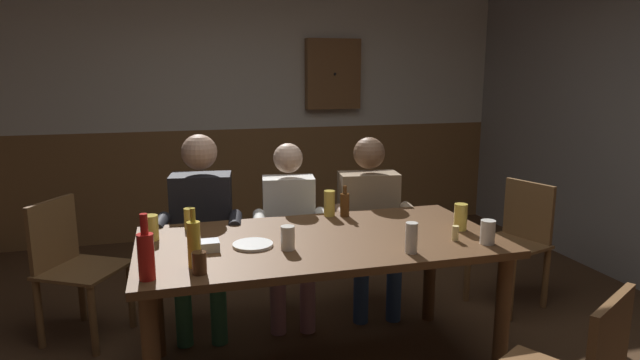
% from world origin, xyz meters
% --- Properties ---
extents(back_wall_upper, '(5.34, 0.12, 1.43)m').
position_xyz_m(back_wall_upper, '(0.00, 2.85, 1.80)').
color(back_wall_upper, beige).
extents(back_wall_wainscot, '(5.34, 0.12, 1.09)m').
position_xyz_m(back_wall_wainscot, '(0.00, 2.85, 0.54)').
color(back_wall_wainscot, brown).
rests_on(back_wall_wainscot, ground_plane).
extents(dining_table, '(1.92, 0.98, 0.78)m').
position_xyz_m(dining_table, '(0.00, 0.08, 0.68)').
color(dining_table, brown).
rests_on(dining_table, ground_plane).
extents(person_0, '(0.56, 0.58, 1.27)m').
position_xyz_m(person_0, '(-0.58, 0.80, 0.70)').
color(person_0, black).
rests_on(person_0, ground_plane).
extents(person_1, '(0.52, 0.54, 1.19)m').
position_xyz_m(person_1, '(-0.01, 0.79, 0.65)').
color(person_1, silver).
rests_on(person_1, ground_plane).
extents(person_2, '(0.58, 0.56, 1.21)m').
position_xyz_m(person_2, '(0.57, 0.80, 0.67)').
color(person_2, '#997F60').
rests_on(person_2, ground_plane).
extents(chair_empty_near_right, '(0.55, 0.55, 0.88)m').
position_xyz_m(chair_empty_near_right, '(1.60, 0.58, 0.48)').
color(chair_empty_near_right, brown).
rests_on(chair_empty_near_right, ground_plane).
extents(chair_empty_near_left, '(0.60, 0.60, 0.88)m').
position_xyz_m(chair_empty_near_left, '(-1.38, 0.88, 0.48)').
color(chair_empty_near_left, brown).
rests_on(chair_empty_near_left, ground_plane).
extents(table_candle, '(0.04, 0.04, 0.08)m').
position_xyz_m(table_candle, '(0.68, -0.16, 0.82)').
color(table_candle, '#F9E08C').
rests_on(table_candle, dining_table).
extents(condiment_caddy, '(0.14, 0.10, 0.05)m').
position_xyz_m(condiment_caddy, '(-0.61, 0.03, 0.80)').
color(condiment_caddy, '#B2B7BC').
rests_on(condiment_caddy, dining_table).
extents(plate_0, '(0.21, 0.21, 0.01)m').
position_xyz_m(plate_0, '(-0.37, 0.04, 0.78)').
color(plate_0, white).
rests_on(plate_0, dining_table).
extents(bottle_0, '(0.07, 0.07, 0.29)m').
position_xyz_m(bottle_0, '(-0.88, -0.28, 0.89)').
color(bottle_0, red).
rests_on(bottle_0, dining_table).
extents(bottle_1, '(0.06, 0.06, 0.19)m').
position_xyz_m(bottle_1, '(0.27, 0.46, 0.85)').
color(bottle_1, '#593314').
rests_on(bottle_1, dining_table).
extents(bottle_2, '(0.06, 0.06, 0.28)m').
position_xyz_m(bottle_2, '(-0.67, -0.18, 0.89)').
color(bottle_2, gold).
rests_on(bottle_2, dining_table).
extents(pint_glass_0, '(0.06, 0.06, 0.15)m').
position_xyz_m(pint_glass_0, '(0.37, -0.27, 0.85)').
color(pint_glass_0, white).
rests_on(pint_glass_0, dining_table).
extents(pint_glass_1, '(0.07, 0.07, 0.16)m').
position_xyz_m(pint_glass_1, '(0.18, 0.49, 0.86)').
color(pint_glass_1, '#E5C64C').
rests_on(pint_glass_1, dining_table).
extents(pint_glass_2, '(0.07, 0.07, 0.12)m').
position_xyz_m(pint_glass_2, '(-0.21, -0.06, 0.84)').
color(pint_glass_2, white).
rests_on(pint_glass_2, dining_table).
extents(pint_glass_3, '(0.07, 0.07, 0.15)m').
position_xyz_m(pint_glass_3, '(0.81, 0.01, 0.85)').
color(pint_glass_3, '#E5C64C').
rests_on(pint_glass_3, dining_table).
extents(pint_glass_4, '(0.06, 0.06, 0.10)m').
position_xyz_m(pint_glass_4, '(-0.66, -0.28, 0.83)').
color(pint_glass_4, '#4C2D19').
rests_on(pint_glass_4, dining_table).
extents(pint_glass_5, '(0.06, 0.06, 0.12)m').
position_xyz_m(pint_glass_5, '(-0.67, 0.45, 0.84)').
color(pint_glass_5, '#E5C64C').
rests_on(pint_glass_5, dining_table).
extents(pint_glass_6, '(0.08, 0.08, 0.13)m').
position_xyz_m(pint_glass_6, '(-0.87, 0.29, 0.84)').
color(pint_glass_6, '#E5C64C').
rests_on(pint_glass_6, dining_table).
extents(pint_glass_7, '(0.08, 0.08, 0.13)m').
position_xyz_m(pint_glass_7, '(0.81, -0.25, 0.84)').
color(pint_glass_7, white).
rests_on(pint_glass_7, dining_table).
extents(wall_dart_cabinet, '(0.56, 0.15, 0.70)m').
position_xyz_m(wall_dart_cabinet, '(0.88, 2.72, 1.63)').
color(wall_dart_cabinet, brown).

